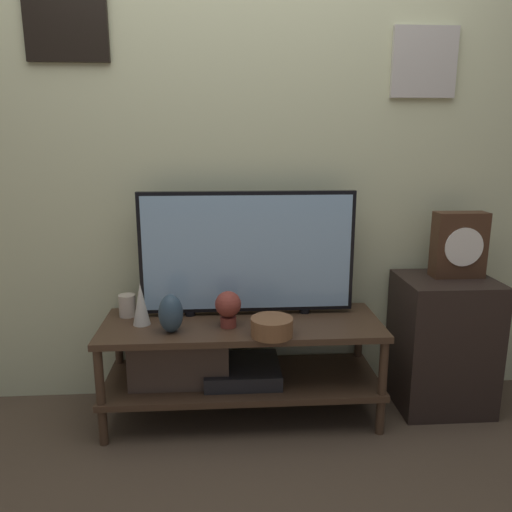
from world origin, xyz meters
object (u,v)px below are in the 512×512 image
candle_jar (127,305)px  mantel_clock (459,245)px  vase_slim_bronze (141,304)px  vase_urn_stoneware (171,314)px  vase_wide_bowl (272,327)px  decorative_bust (228,307)px  television (247,253)px

candle_jar → mantel_clock: 1.64m
candle_jar → mantel_clock: mantel_clock is taller
vase_slim_bronze → mantel_clock: mantel_clock is taller
vase_urn_stoneware → candle_jar: size_ratio=1.62×
vase_wide_bowl → candle_jar: size_ratio=1.73×
vase_wide_bowl → candle_jar: bearing=156.7°
vase_urn_stoneware → vase_slim_bronze: vase_slim_bronze is taller
candle_jar → decorative_bust: bearing=-19.6°
vase_wide_bowl → vase_slim_bronze: (-0.59, 0.17, 0.06)m
candle_jar → mantel_clock: size_ratio=0.34×
television → candle_jar: television is taller
candle_jar → decorative_bust: 0.52m
vase_slim_bronze → mantel_clock: size_ratio=0.63×
decorative_bust → vase_wide_bowl: bearing=-32.0°
vase_urn_stoneware → vase_wide_bowl: (0.44, -0.07, -0.05)m
vase_urn_stoneware → mantel_clock: mantel_clock is taller
vase_slim_bronze → candle_jar: (-0.09, 0.12, -0.05)m
television → decorative_bust: (-0.10, -0.16, -0.21)m
decorative_bust → vase_urn_stoneware: bearing=-169.2°
vase_urn_stoneware → decorative_bust: 0.26m
vase_wide_bowl → mantel_clock: (0.93, 0.25, 0.30)m
television → vase_wide_bowl: television is taller
television → decorative_bust: television is taller
decorative_bust → mantel_clock: mantel_clock is taller
vase_slim_bronze → candle_jar: size_ratio=1.87×
television → vase_wide_bowl: bearing=-71.7°
vase_urn_stoneware → vase_wide_bowl: 0.45m
decorative_bust → television: bearing=58.7°
television → decorative_bust: size_ratio=6.12×
vase_slim_bronze → vase_wide_bowl: bearing=-16.4°
vase_slim_bronze → candle_jar: 0.15m
television → decorative_bust: bearing=-121.3°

